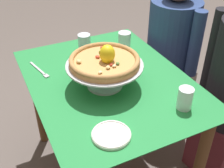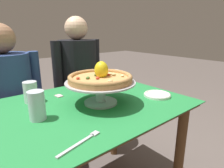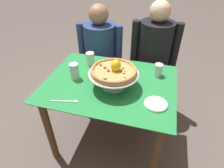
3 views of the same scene
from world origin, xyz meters
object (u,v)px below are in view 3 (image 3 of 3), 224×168
(side_plate, at_px, (156,104))
(diner_left, at_px, (100,58))
(pizza, at_px, (114,70))
(dinner_fork, at_px, (66,101))
(sugar_packet, at_px, (107,67))
(water_glass_side_left, at_px, (75,72))
(diner_right, at_px, (153,62))
(water_glass_back_right, at_px, (158,71))
(water_glass_back_left, at_px, (90,60))
(pizza_stand, at_px, (114,77))

(side_plate, bearing_deg, diner_left, 130.48)
(pizza, height_order, side_plate, pizza)
(dinner_fork, relative_size, sugar_packet, 4.00)
(water_glass_side_left, relative_size, diner_right, 0.11)
(diner_left, xyz_separation_m, diner_right, (0.59, 0.02, 0.03))
(water_glass_back_right, bearing_deg, water_glass_back_left, 178.79)
(side_plate, bearing_deg, diner_right, 96.20)
(side_plate, xyz_separation_m, diner_right, (-0.09, 0.81, -0.13))
(side_plate, height_order, dinner_fork, side_plate)
(pizza_stand, xyz_separation_m, water_glass_back_left, (-0.29, 0.27, -0.04))
(water_glass_side_left, bearing_deg, dinner_fork, -79.07)
(pizza_stand, distance_m, water_glass_side_left, 0.34)
(sugar_packet, xyz_separation_m, diner_left, (-0.21, 0.41, -0.16))
(water_glass_back_left, distance_m, water_glass_side_left, 0.25)
(water_glass_back_right, relative_size, diner_right, 0.09)
(water_glass_back_left, relative_size, diner_right, 0.10)
(pizza, xyz_separation_m, side_plate, (0.34, -0.13, -0.14))
(dinner_fork, height_order, diner_left, diner_left)
(dinner_fork, relative_size, diner_left, 0.17)
(pizza_stand, bearing_deg, diner_right, 69.73)
(pizza, relative_size, diner_left, 0.30)
(water_glass_back_right, xyz_separation_m, sugar_packet, (-0.45, 0.01, -0.04))
(sugar_packet, xyz_separation_m, diner_right, (0.38, 0.43, -0.13))
(dinner_fork, xyz_separation_m, sugar_packet, (0.15, 0.53, -0.00))
(water_glass_back_left, bearing_deg, pizza_stand, -42.24)
(pizza, xyz_separation_m, diner_left, (-0.34, 0.67, -0.31))
(diner_left, height_order, diner_right, diner_right)
(pizza, distance_m, side_plate, 0.39)
(water_glass_back_left, distance_m, dinner_fork, 0.54)
(pizza_stand, height_order, water_glass_back_left, pizza_stand)
(diner_right, bearing_deg, water_glass_back_right, -80.99)
(dinner_fork, height_order, sugar_packet, dinner_fork)
(pizza_stand, relative_size, water_glass_side_left, 2.83)
(diner_right, bearing_deg, dinner_fork, -119.35)
(water_glass_back_left, bearing_deg, sugar_packet, -2.06)
(pizza_stand, height_order, diner_right, diner_right)
(diner_right, bearing_deg, pizza, -110.18)
(pizza, relative_size, diner_right, 0.28)
(dinner_fork, distance_m, sugar_packet, 0.55)
(pizza, distance_m, water_glass_back_left, 0.41)
(water_glass_side_left, xyz_separation_m, diner_right, (0.59, 0.66, -0.18))
(sugar_packet, relative_size, diner_right, 0.04)
(pizza, distance_m, dinner_fork, 0.42)
(water_glass_back_left, xyz_separation_m, water_glass_back_right, (0.61, -0.01, -0.00))
(water_glass_back_left, height_order, water_glass_side_left, water_glass_side_left)
(side_plate, relative_size, dinner_fork, 0.82)
(diner_right, bearing_deg, diner_left, -178.19)
(diner_right, bearing_deg, sugar_packet, -132.10)
(water_glass_back_left, height_order, dinner_fork, water_glass_back_left)
(pizza, relative_size, side_plate, 2.11)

